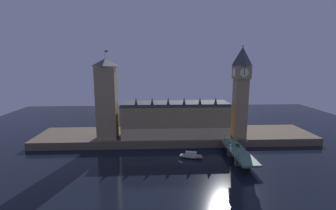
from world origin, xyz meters
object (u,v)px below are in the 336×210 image
object	(u,v)px
boat_upstream	(191,156)
car_southbound_trail	(238,145)
street_lamp_near	(239,154)
pedestrian_mid_walk	(245,149)
pedestrian_near_rail	(237,156)
clock_tower	(241,89)
pedestrian_far_rail	(227,144)
victoria_tower	(107,99)
street_lamp_far	(225,138)
car_northbound_lead	(229,144)
street_lamp_mid	(247,144)

from	to	relation	value
boat_upstream	car_southbound_trail	bearing A→B (deg)	7.84
street_lamp_near	pedestrian_mid_walk	bearing A→B (deg)	57.57
car_southbound_trail	street_lamp_near	world-z (taller)	street_lamp_near
car_southbound_trail	pedestrian_near_rail	distance (m)	21.11
car_southbound_trail	street_lamp_near	size ratio (longest dim) A/B	0.75
clock_tower	car_southbound_trail	size ratio (longest dim) A/B	15.25
pedestrian_near_rail	pedestrian_far_rail	size ratio (longest dim) A/B	1.02
victoria_tower	boat_upstream	size ratio (longest dim) A/B	4.00
street_lamp_far	boat_upstream	size ratio (longest dim) A/B	0.41
victoria_tower	car_northbound_lead	bearing A→B (deg)	-13.80
car_northbound_lead	street_lamp_near	bearing A→B (deg)	-95.93
clock_tower	street_lamp_far	size ratio (longest dim) A/B	10.28
car_northbound_lead	street_lamp_near	world-z (taller)	street_lamp_near
car_southbound_trail	street_lamp_mid	size ratio (longest dim) A/B	0.67
pedestrian_mid_walk	pedestrian_far_rail	size ratio (longest dim) A/B	0.94
street_lamp_near	boat_upstream	distance (m)	32.66
car_northbound_lead	pedestrian_near_rail	world-z (taller)	pedestrian_near_rail
victoria_tower	car_southbound_trail	bearing A→B (deg)	-15.05
pedestrian_far_rail	pedestrian_near_rail	bearing A→B (deg)	-90.00
clock_tower	car_southbound_trail	bearing A→B (deg)	-109.53
clock_tower	boat_upstream	xyz separation A→B (m)	(-40.63, -26.85, -40.92)
street_lamp_near	street_lamp_far	world-z (taller)	street_lamp_far
car_southbound_trail	boat_upstream	xyz separation A→B (m)	(-32.71, -4.51, -5.20)
car_northbound_lead	street_lamp_far	bearing A→B (deg)	138.37
pedestrian_far_rail	street_lamp_near	bearing A→B (deg)	-90.90
pedestrian_mid_walk	car_northbound_lead	bearing A→B (deg)	122.67
clock_tower	car_northbound_lead	size ratio (longest dim) A/B	14.96
street_lamp_near	street_lamp_mid	size ratio (longest dim) A/B	0.89
pedestrian_far_rail	street_lamp_far	world-z (taller)	street_lamp_far
car_southbound_trail	street_lamp_far	xyz separation A→B (m)	(-7.60, 5.81, 3.60)
car_northbound_lead	car_southbound_trail	bearing A→B (deg)	-34.71
car_southbound_trail	street_lamp_far	distance (m)	10.22
pedestrian_near_rail	boat_upstream	distance (m)	30.27
pedestrian_mid_walk	street_lamp_far	world-z (taller)	street_lamp_far
clock_tower	street_lamp_near	size ratio (longest dim) A/B	11.45
street_lamp_far	pedestrian_mid_walk	bearing A→B (deg)	-53.91
victoria_tower	pedestrian_near_rail	xyz separation A→B (m)	(84.95, -44.63, -28.55)
victoria_tower	pedestrian_mid_walk	distance (m)	104.05
street_lamp_near	pedestrian_near_rail	bearing A→B (deg)	83.97
car_northbound_lead	street_lamp_near	size ratio (longest dim) A/B	0.77
street_lamp_near	street_lamp_far	bearing A→B (deg)	90.00
clock_tower	street_lamp_near	distance (m)	58.42
victoria_tower	car_northbound_lead	xyz separation A→B (m)	(87.35, -21.46, -28.78)
car_southbound_trail	street_lamp_far	world-z (taller)	street_lamp_far
pedestrian_near_rail	pedestrian_mid_walk	size ratio (longest dim) A/B	1.09
pedestrian_near_rail	street_lamp_far	world-z (taller)	street_lamp_far
pedestrian_mid_walk	pedestrian_far_rail	distance (m)	13.74
pedestrian_near_rail	car_northbound_lead	bearing A→B (deg)	84.09
pedestrian_far_rail	pedestrian_mid_walk	bearing A→B (deg)	-45.72
clock_tower	street_lamp_far	world-z (taller)	clock_tower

